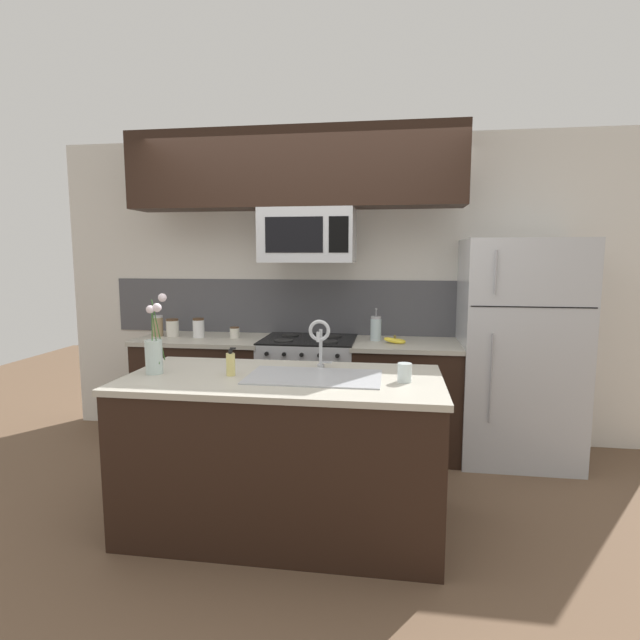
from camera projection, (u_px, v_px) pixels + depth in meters
The scene contains 21 objects.
ground_plane at pixel (286, 496), 3.34m from camera, with size 10.00×10.00×0.00m, color brown.
rear_partition at pixel (349, 290), 4.38m from camera, with size 5.20×0.10×2.60m, color silver.
splash_band at pixel (315, 307), 4.39m from camera, with size 3.69×0.01×0.48m, color #4C4C51.
back_counter_left at pixel (206, 389), 4.29m from camera, with size 1.08×0.65×0.91m.
back_counter_right at pixel (405, 397), 4.04m from camera, with size 0.86×0.65×0.91m.
stove_range at pixel (309, 393), 4.16m from camera, with size 0.76×0.64×0.93m.
microwave at pixel (308, 236), 3.97m from camera, with size 0.74×0.40×0.42m.
upper_cabinet_band at pixel (294, 169), 3.89m from camera, with size 2.64×0.34×0.60m, color black.
refrigerator at pixel (518, 351), 3.89m from camera, with size 0.88×0.74×1.72m.
storage_jar_tall at pixel (158, 326), 4.30m from camera, with size 0.09×0.09×0.18m.
storage_jar_medium at pixel (172, 328), 4.28m from camera, with size 0.11×0.11×0.15m.
storage_jar_short at pixel (199, 328), 4.22m from camera, with size 0.10×0.10×0.17m.
storage_jar_squat at pixel (235, 332), 4.20m from camera, with size 0.08×0.08×0.09m.
banana_bunch at pixel (395, 341), 3.94m from camera, with size 0.19×0.12×0.08m.
french_press at pixel (376, 328), 4.07m from camera, with size 0.09×0.09×0.27m.
island_counter at pixel (283, 452), 2.92m from camera, with size 1.82×0.88×0.91m.
kitchen_sink at pixel (314, 389), 2.85m from camera, with size 0.76×0.44×0.16m.
sink_faucet at pixel (320, 337), 3.03m from camera, with size 0.14×0.14×0.31m.
dish_soap_bottle at pixel (231, 364), 2.88m from camera, with size 0.06×0.05×0.16m.
drinking_glass at pixel (405, 373), 2.73m from camera, with size 0.08×0.08×0.10m.
flower_vase at pixel (154, 352), 2.92m from camera, with size 0.12×0.18×0.47m.
Camera 1 is at (0.68, -3.09, 1.60)m, focal length 28.00 mm.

